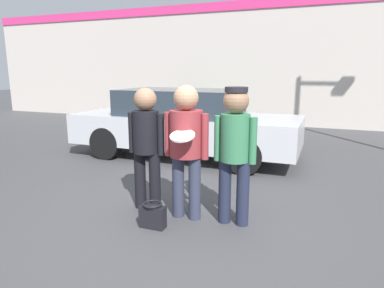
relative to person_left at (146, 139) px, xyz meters
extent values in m
plane|color=#3F3F42|center=(0.50, -0.08, -0.94)|extent=(56.00, 56.00, 0.00)
cube|color=beige|center=(0.50, 8.00, 1.10)|extent=(24.00, 0.18, 4.08)
cube|color=#E0337A|center=(0.50, 7.89, 2.99)|extent=(24.00, 0.04, 0.30)
cylinder|color=black|center=(-0.11, 0.00, -0.56)|extent=(0.15, 0.15, 0.77)
cylinder|color=black|center=(0.11, 0.00, -0.56)|extent=(0.15, 0.15, 0.77)
cylinder|color=black|center=(0.00, 0.00, 0.10)|extent=(0.34, 0.34, 0.54)
cylinder|color=black|center=(-0.21, 0.00, 0.08)|extent=(0.09, 0.09, 0.53)
cylinder|color=black|center=(0.21, 0.00, 0.08)|extent=(0.09, 0.09, 0.53)
sphere|color=#8C664C|center=(0.00, 0.00, 0.52)|extent=(0.29, 0.29, 0.29)
cylinder|color=#2D3347|center=(0.48, -0.08, -0.55)|extent=(0.15, 0.15, 0.79)
cylinder|color=#2D3347|center=(0.70, -0.08, -0.55)|extent=(0.15, 0.15, 0.79)
cylinder|color=maroon|center=(0.59, -0.08, 0.13)|extent=(0.39, 0.39, 0.56)
cylinder|color=maroon|center=(0.35, -0.08, 0.11)|extent=(0.09, 0.09, 0.54)
cylinder|color=maroon|center=(0.83, -0.08, 0.11)|extent=(0.09, 0.09, 0.54)
sphere|color=tan|center=(0.59, -0.08, 0.56)|extent=(0.30, 0.30, 0.30)
cylinder|color=silver|center=(0.66, -0.36, 0.16)|extent=(0.29, 0.28, 0.11)
cylinder|color=#1E2338|center=(1.07, -0.03, -0.55)|extent=(0.15, 0.15, 0.78)
cylinder|color=#1E2338|center=(1.29, -0.03, -0.55)|extent=(0.15, 0.15, 0.78)
cylinder|color=#33724C|center=(1.18, -0.03, 0.11)|extent=(0.33, 0.33, 0.55)
cylinder|color=#33724C|center=(0.97, -0.03, 0.09)|extent=(0.09, 0.09, 0.53)
cylinder|color=#33724C|center=(1.38, -0.03, 0.09)|extent=(0.09, 0.09, 0.53)
sphere|color=#8C664C|center=(1.18, -0.03, 0.53)|extent=(0.29, 0.29, 0.29)
cylinder|color=black|center=(1.18, -0.03, 0.66)|extent=(0.26, 0.26, 0.06)
cube|color=#B7BABF|center=(-0.63, 2.79, -0.35)|extent=(4.71, 1.76, 0.62)
cube|color=#28333D|center=(-0.72, 2.79, 0.23)|extent=(2.45, 1.51, 0.52)
cylinder|color=black|center=(0.83, 3.57, -0.61)|extent=(0.67, 0.22, 0.67)
cylinder|color=black|center=(0.83, 2.01, -0.61)|extent=(0.67, 0.22, 0.67)
cylinder|color=black|center=(-2.09, 3.57, -0.61)|extent=(0.67, 0.22, 0.67)
cylinder|color=black|center=(-2.09, 2.01, -0.61)|extent=(0.67, 0.22, 0.67)
sphere|color=#2D6B33|center=(-1.68, 7.28, -0.41)|extent=(1.07, 1.07, 1.07)
cube|color=black|center=(0.33, -0.49, -0.81)|extent=(0.30, 0.14, 0.26)
torus|color=black|center=(0.33, -0.49, -0.65)|extent=(0.23, 0.23, 0.02)
camera|label=1|loc=(2.14, -3.79, 0.86)|focal=32.00mm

